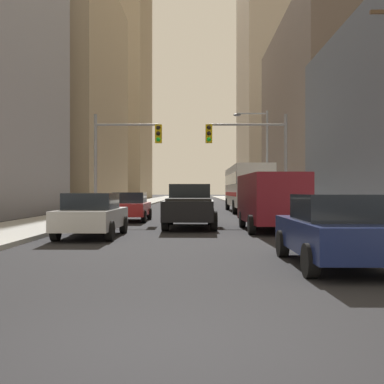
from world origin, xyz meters
TOP-DOWN VIEW (x-y plane):
  - ground_plane at (0.00, 0.00)m, footprint 400.00×400.00m
  - sidewalk_left at (-6.77, 50.00)m, footprint 3.85×160.00m
  - sidewalk_right at (6.77, 50.00)m, footprint 3.85×160.00m
  - city_bus at (4.17, 30.35)m, footprint 2.67×11.50m
  - pickup_truck_black at (0.06, 15.60)m, footprint 2.20×5.46m
  - cargo_van_maroon at (3.31, 13.97)m, footprint 2.19×5.28m
  - sedan_navy at (3.27, 5.27)m, footprint 1.95×4.20m
  - sedan_silver at (-3.26, 11.34)m, footprint 1.95×4.22m
  - sedan_red at (-3.15, 19.75)m, footprint 1.95×4.22m
  - traffic_signal_near_left at (-3.79, 21.81)m, footprint 3.90×0.44m
  - traffic_signal_near_right at (3.43, 21.81)m, footprint 4.67×0.44m
  - street_lamp_right at (5.14, 29.31)m, footprint 2.57×0.32m
  - building_left_mid_office at (-20.72, 47.50)m, footprint 23.17×22.88m
  - building_left_far_tower at (-19.43, 91.65)m, footprint 18.86×23.25m
  - building_right_far_highrise at (18.75, 89.64)m, footprint 18.02×26.05m

SIDE VIEW (x-z plane):
  - ground_plane at x=0.00m, z-range 0.00..0.00m
  - sidewalk_left at x=-6.77m, z-range 0.00..0.15m
  - sidewalk_right at x=6.77m, z-range 0.00..0.15m
  - sedan_navy at x=3.27m, z-range 0.01..1.53m
  - sedan_silver at x=-3.26m, z-range 0.01..1.53m
  - sedan_red at x=-3.15m, z-range 0.01..1.53m
  - pickup_truck_black at x=0.06m, z-range -0.02..1.88m
  - cargo_van_maroon at x=3.31m, z-range 0.16..2.42m
  - city_bus at x=4.17m, z-range 0.23..3.63m
  - traffic_signal_near_left at x=-3.79m, z-range 1.05..7.05m
  - traffic_signal_near_right at x=3.43m, z-range 1.08..7.08m
  - street_lamp_right at x=5.14m, z-range 0.81..8.31m
  - building_left_mid_office at x=-20.72m, z-range 0.00..25.15m
  - building_left_far_tower at x=-19.43m, z-range 0.00..55.12m
  - building_right_far_highrise at x=18.75m, z-range 0.00..63.64m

